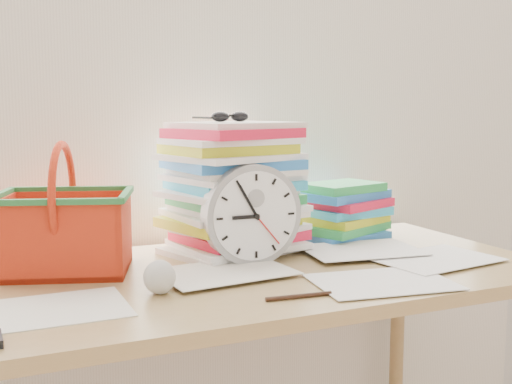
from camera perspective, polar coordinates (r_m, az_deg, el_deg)
name	(u,v)px	position (r m, az deg, el deg)	size (l,w,h in m)	color
curtain	(193,41)	(1.81, -5.61, 13.18)	(2.40, 0.01, 2.50)	white
desk	(248,300)	(1.51, -0.68, -9.62)	(1.40, 0.70, 0.75)	#997B47
paper_stack	(234,188)	(1.64, -1.92, 0.40)	(0.33, 0.28, 0.33)	white
clock	(252,214)	(1.51, -0.40, -2.01)	(0.24, 0.24, 0.05)	#979797
sunglasses	(230,117)	(1.64, -2.32, 6.72)	(0.12, 0.10, 0.03)	black
book_stack	(342,211)	(1.83, 7.68, -1.66)	(0.27, 0.21, 0.16)	white
basket	(64,209)	(1.50, -16.73, -1.43)	(0.29, 0.22, 0.29)	red
crumpled_ball	(159,277)	(1.31, -8.60, -7.46)	(0.07, 0.07, 0.07)	silver
pen	(299,296)	(1.27, 3.83, -9.23)	(0.01, 0.01, 0.14)	black
scattered_papers	(248,267)	(1.49, -0.68, -6.65)	(1.26, 0.42, 0.02)	white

